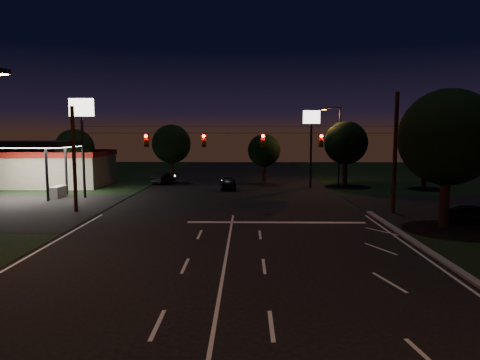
{
  "coord_description": "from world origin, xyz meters",
  "views": [
    {
      "loc": [
        1.03,
        -16.88,
        6.06
      ],
      "look_at": [
        0.57,
        10.46,
        3.0
      ],
      "focal_mm": 32.0,
      "sensor_mm": 36.0,
      "label": 1
    }
  ],
  "objects_px": {
    "utility_pole_right": "(393,213)",
    "car_oncoming_b": "(163,178)",
    "tree_right_near": "(447,138)",
    "car_cross": "(478,216)",
    "car_oncoming_a": "(228,183)"
  },
  "relations": [
    {
      "from": "car_oncoming_b",
      "to": "utility_pole_right",
      "type": "bearing_deg",
      "value": 153.03
    },
    {
      "from": "tree_right_near",
      "to": "utility_pole_right",
      "type": "bearing_deg",
      "value": 107.53
    },
    {
      "from": "tree_right_near",
      "to": "car_oncoming_b",
      "type": "xyz_separation_m",
      "value": [
        -22.53,
        23.35,
        -5.01
      ]
    },
    {
      "from": "tree_right_near",
      "to": "car_oncoming_a",
      "type": "relative_size",
      "value": 2.12
    },
    {
      "from": "tree_right_near",
      "to": "car_oncoming_b",
      "type": "bearing_deg",
      "value": 133.97
    },
    {
      "from": "car_cross",
      "to": "tree_right_near",
      "type": "bearing_deg",
      "value": 124.64
    },
    {
      "from": "utility_pole_right",
      "to": "car_cross",
      "type": "distance_m",
      "value": 5.86
    },
    {
      "from": "utility_pole_right",
      "to": "car_oncoming_b",
      "type": "xyz_separation_m",
      "value": [
        -21.0,
        18.52,
        0.66
      ]
    },
    {
      "from": "car_oncoming_b",
      "to": "car_cross",
      "type": "relative_size",
      "value": 0.94
    },
    {
      "from": "utility_pole_right",
      "to": "tree_right_near",
      "type": "bearing_deg",
      "value": -72.47
    },
    {
      "from": "utility_pole_right",
      "to": "tree_right_near",
      "type": "xyz_separation_m",
      "value": [
        1.53,
        -4.83,
        5.68
      ]
    },
    {
      "from": "car_oncoming_b",
      "to": "car_cross",
      "type": "xyz_separation_m",
      "value": [
        25.23,
        -22.52,
        -0.04
      ]
    },
    {
      "from": "tree_right_near",
      "to": "car_cross",
      "type": "bearing_deg",
      "value": 16.99
    },
    {
      "from": "utility_pole_right",
      "to": "car_cross",
      "type": "height_order",
      "value": "utility_pole_right"
    },
    {
      "from": "tree_right_near",
      "to": "car_cross",
      "type": "xyz_separation_m",
      "value": [
        2.71,
        0.83,
        -5.06
      ]
    }
  ]
}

